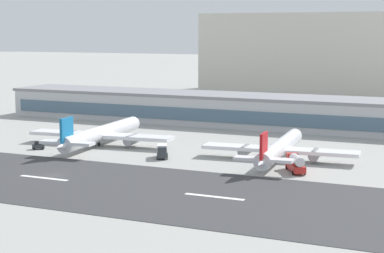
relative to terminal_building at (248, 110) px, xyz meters
The scene contains 11 objects.
ground_plane 90.50m from the terminal_building, 98.23° to the right, with size 1400.00×1400.00×0.00m, color #9E9E99.
runway_strip 93.45m from the terminal_building, 97.96° to the right, with size 800.00×39.89×0.08m, color #38383A.
runway_centreline_dash_4 93.48m from the terminal_building, 98.09° to the right, with size 12.00×1.20×0.01m, color white.
runway_centreline_dash_5 96.11m from the terminal_building, 74.34° to the right, with size 12.00×1.20×0.01m, color white.
terminal_building is the anchor object (origin of this frame).
distant_hotel_block 126.01m from the terminal_building, 92.31° to the left, with size 118.70×37.80×39.77m, color beige.
airliner_blue_tail_gate_0 58.59m from the terminal_building, 114.02° to the right, with size 41.36×47.41×9.90m.
airliner_red_tail_gate_1 60.22m from the terminal_building, 63.56° to the right, with size 38.23×44.15×9.22m.
service_baggage_tug_0 73.85m from the terminal_building, 118.99° to the right, with size 3.53×3.19×2.20m.
service_fuel_truck_1 72.77m from the terminal_building, 62.28° to the right, with size 6.47×8.67×3.95m.
service_box_truck_2 62.01m from the terminal_building, 90.39° to the right, with size 4.80×6.44×3.25m.
Camera 1 is at (84.54, -115.04, 30.93)m, focal length 61.81 mm.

